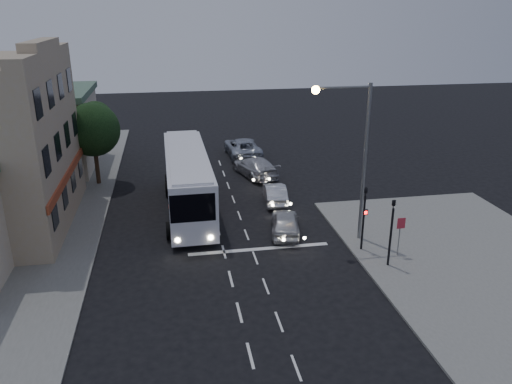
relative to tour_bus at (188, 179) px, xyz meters
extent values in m
plane|color=black|center=(1.60, -8.74, -2.14)|extent=(120.00, 120.00, 0.00)
cube|color=slate|center=(14.60, -12.74, -2.08)|extent=(12.00, 24.00, 0.12)
cube|color=slate|center=(-11.40, -0.74, -2.08)|extent=(12.00, 50.00, 0.12)
cube|color=silver|center=(1.60, -15.74, -2.14)|extent=(0.12, 1.60, 0.01)
cube|color=silver|center=(1.60, -12.74, -2.14)|extent=(0.12, 1.60, 0.01)
cube|color=silver|center=(1.60, -9.74, -2.14)|extent=(0.12, 1.60, 0.01)
cube|color=silver|center=(1.60, -6.74, -2.14)|extent=(0.12, 1.60, 0.01)
cube|color=silver|center=(1.60, -3.74, -2.14)|extent=(0.12, 1.60, 0.01)
cube|color=silver|center=(1.60, -0.74, -2.14)|extent=(0.12, 1.60, 0.01)
cube|color=silver|center=(1.60, 2.26, -2.14)|extent=(0.12, 1.60, 0.01)
cube|color=silver|center=(1.60, 5.26, -2.14)|extent=(0.12, 1.60, 0.01)
cube|color=silver|center=(1.60, 8.26, -2.14)|extent=(0.12, 1.60, 0.01)
cube|color=silver|center=(3.20, -16.74, -2.14)|extent=(0.10, 1.50, 0.01)
cube|color=silver|center=(3.20, -13.74, -2.14)|extent=(0.10, 1.50, 0.01)
cube|color=silver|center=(3.20, -10.74, -2.14)|extent=(0.10, 1.50, 0.01)
cube|color=silver|center=(3.20, -7.74, -2.14)|extent=(0.10, 1.50, 0.01)
cube|color=silver|center=(3.20, -4.74, -2.14)|extent=(0.10, 1.50, 0.01)
cube|color=silver|center=(3.20, -1.74, -2.14)|extent=(0.10, 1.50, 0.01)
cube|color=silver|center=(3.20, 1.26, -2.14)|extent=(0.10, 1.50, 0.01)
cube|color=silver|center=(3.20, 4.26, -2.14)|extent=(0.10, 1.50, 0.01)
cube|color=silver|center=(3.20, 7.26, -2.14)|extent=(0.10, 1.50, 0.01)
cube|color=silver|center=(3.20, 10.26, -2.14)|extent=(0.10, 1.50, 0.01)
cube|color=silver|center=(3.60, -6.74, -2.14)|extent=(8.00, 0.35, 0.01)
cube|color=white|center=(0.00, 0.00, -0.05)|extent=(2.84, 12.92, 3.44)
cube|color=white|center=(0.00, 0.00, 1.72)|extent=(2.40, 12.49, 0.19)
cube|color=black|center=(0.00, -6.39, 0.49)|extent=(2.47, 0.16, 1.61)
cube|color=black|center=(1.35, 0.54, 0.65)|extent=(0.17, 10.74, 0.97)
cube|color=black|center=(-1.35, 0.54, 0.65)|extent=(0.17, 10.74, 0.97)
cube|color=#BA2503|center=(1.36, 1.07, -0.53)|extent=(0.10, 5.91, 1.50)
cube|color=#BA2503|center=(-1.36, 1.07, -0.53)|extent=(0.10, 5.91, 1.50)
cylinder|color=black|center=(-1.34, -4.51, -1.61)|extent=(0.39, 1.08, 1.07)
cylinder|color=black|center=(1.34, -4.51, -1.61)|extent=(0.39, 1.08, 1.07)
cylinder|color=black|center=(-1.34, 2.69, -1.61)|extent=(0.39, 1.08, 1.07)
cylinder|color=black|center=(1.34, 2.69, -1.61)|extent=(0.39, 1.08, 1.07)
cylinder|color=black|center=(-1.34, 4.51, -1.61)|extent=(0.39, 1.08, 1.07)
cylinder|color=black|center=(1.34, 4.51, -1.61)|extent=(0.39, 1.08, 1.07)
cylinder|color=#FFF2CC|center=(-0.91, -6.47, -1.34)|extent=(0.28, 0.06, 0.28)
cylinder|color=#FFF2CC|center=(0.91, -6.47, -1.34)|extent=(0.28, 0.06, 0.28)
imported|color=silver|center=(5.53, -4.94, -1.44)|extent=(2.46, 4.39, 1.41)
imported|color=silver|center=(6.00, 0.21, -1.48)|extent=(1.80, 4.16, 1.33)
imported|color=#BDBCBF|center=(5.63, 6.21, -1.36)|extent=(3.54, 5.76, 1.56)
imported|color=#9FA6B3|center=(5.52, 12.06, -1.30)|extent=(2.97, 6.13, 1.68)
cylinder|color=black|center=(9.20, -7.94, -0.42)|extent=(0.12, 0.12, 3.20)
imported|color=black|center=(9.20, -7.94, 1.63)|extent=(0.15, 0.18, 0.90)
cube|color=black|center=(9.20, -8.12, 0.28)|extent=(0.25, 0.12, 0.30)
cube|color=#FF0C0C|center=(9.20, -8.19, 0.28)|extent=(0.16, 0.02, 0.18)
cylinder|color=black|center=(9.90, -9.94, -0.42)|extent=(0.12, 0.12, 3.20)
imported|color=black|center=(9.90, -9.94, 1.63)|extent=(0.18, 0.15, 0.90)
cylinder|color=slate|center=(10.90, -8.94, -1.02)|extent=(0.06, 0.06, 2.00)
cube|color=#B22233|center=(10.90, -9.01, -0.12)|extent=(0.45, 0.03, 0.60)
cylinder|color=slate|center=(9.60, -6.54, 2.48)|extent=(0.20, 0.20, 9.00)
cylinder|color=slate|center=(8.10, -6.54, 6.78)|extent=(3.00, 0.12, 0.12)
sphere|color=#FFBF59|center=(6.60, -6.54, 6.68)|extent=(0.44, 0.44, 0.44)
cube|color=tan|center=(-7.90, -0.74, 8.23)|extent=(1.00, 12.00, 0.50)
cube|color=tan|center=(-7.90, -0.74, 8.73)|extent=(1.00, 6.00, 0.50)
cube|color=#A03F23|center=(-7.35, -0.74, 0.98)|extent=(0.15, 12.00, 0.50)
cube|color=black|center=(-7.38, -5.24, 0.18)|extent=(0.06, 1.30, 1.50)
cube|color=black|center=(-7.38, -2.24, 0.18)|extent=(0.06, 1.30, 1.50)
cube|color=black|center=(-7.38, 0.76, 0.18)|extent=(0.06, 1.30, 1.50)
cube|color=black|center=(-7.38, 3.76, 0.18)|extent=(0.06, 1.30, 1.50)
cube|color=black|center=(-7.38, -5.24, 3.18)|extent=(0.06, 1.30, 1.50)
cube|color=black|center=(-7.38, -2.24, 3.18)|extent=(0.06, 1.30, 1.50)
cube|color=black|center=(-7.38, 0.76, 3.18)|extent=(0.06, 1.30, 1.50)
cube|color=black|center=(-7.38, 3.76, 3.18)|extent=(0.06, 1.30, 1.50)
cube|color=black|center=(-7.38, -5.24, 6.18)|extent=(0.06, 1.30, 1.50)
cube|color=black|center=(-7.38, -2.24, 6.18)|extent=(0.06, 1.30, 1.50)
cube|color=black|center=(-7.38, 0.76, 6.18)|extent=(0.06, 1.30, 1.50)
cube|color=black|center=(-7.38, 3.76, 6.18)|extent=(0.06, 1.30, 1.50)
cube|color=beige|center=(-11.90, 11.26, 0.98)|extent=(9.00, 9.00, 6.00)
cube|color=#496752|center=(-11.90, 11.26, 4.23)|extent=(9.40, 9.40, 0.50)
cylinder|color=black|center=(-6.60, 6.26, -0.62)|extent=(0.32, 0.32, 2.80)
sphere|color=black|center=(-6.60, 6.26, 2.18)|extent=(4.00, 4.00, 4.00)
sphere|color=#25461F|center=(-6.40, 6.86, 2.88)|extent=(2.60, 2.60, 2.60)
sphere|color=black|center=(-6.90, 5.66, 2.58)|extent=(2.40, 2.40, 2.40)
camera|label=1|loc=(-0.99, -31.64, 10.66)|focal=35.00mm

